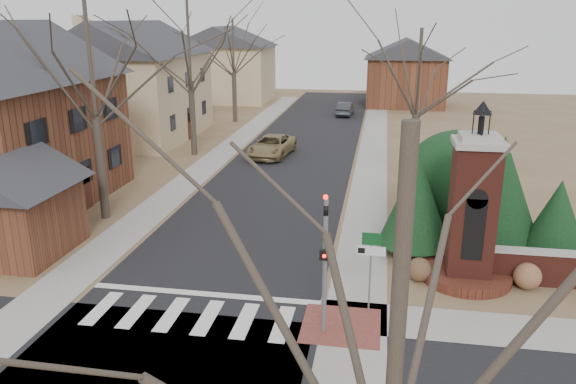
% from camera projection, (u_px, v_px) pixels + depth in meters
% --- Properties ---
extents(ground, '(120.00, 120.00, 0.00)m').
position_uv_depth(ground, '(181.00, 329.00, 17.09)').
color(ground, brown).
rests_on(ground, ground).
extents(main_street, '(8.00, 70.00, 0.01)m').
position_uv_depth(main_street, '(294.00, 158.00, 37.80)').
color(main_street, black).
rests_on(main_street, ground).
extents(crosswalk_zone, '(8.00, 2.20, 0.02)m').
position_uv_depth(crosswalk_zone, '(190.00, 316.00, 17.85)').
color(crosswalk_zone, silver).
rests_on(crosswalk_zone, ground).
extents(stop_bar, '(8.00, 0.35, 0.02)m').
position_uv_depth(stop_bar, '(204.00, 294.00, 19.26)').
color(stop_bar, silver).
rests_on(stop_bar, ground).
extents(sidewalk_right_main, '(2.00, 60.00, 0.02)m').
position_uv_depth(sidewalk_right_main, '(372.00, 161.00, 36.97)').
color(sidewalk_right_main, gray).
rests_on(sidewalk_right_main, ground).
extents(sidewalk_left, '(2.00, 60.00, 0.02)m').
position_uv_depth(sidewalk_left, '(220.00, 155.00, 38.63)').
color(sidewalk_left, gray).
rests_on(sidewalk_left, ground).
extents(curb_apron, '(2.40, 2.40, 0.02)m').
position_uv_depth(curb_apron, '(341.00, 326.00, 17.27)').
color(curb_apron, brown).
rests_on(curb_apron, ground).
extents(traffic_signal_pole, '(0.28, 0.41, 4.50)m').
position_uv_depth(traffic_signal_pole, '(325.00, 253.00, 16.18)').
color(traffic_signal_pole, slate).
rests_on(traffic_signal_pole, ground).
extents(sign_post, '(0.90, 0.07, 2.75)m').
position_uv_depth(sign_post, '(371.00, 257.00, 17.50)').
color(sign_post, slate).
rests_on(sign_post, ground).
extents(brick_gate_monument, '(3.20, 3.20, 6.47)m').
position_uv_depth(brick_gate_monument, '(471.00, 223.00, 19.72)').
color(brick_gate_monument, maroon).
rests_on(brick_gate_monument, ground).
extents(house_stucco_left, '(9.80, 12.80, 9.28)m').
position_uv_depth(house_stucco_left, '(132.00, 78.00, 43.29)').
color(house_stucco_left, beige).
rests_on(house_stucco_left, ground).
extents(garage_left, '(4.80, 4.80, 4.29)m').
position_uv_depth(garage_left, '(10.00, 200.00, 22.01)').
color(garage_left, brown).
rests_on(garage_left, ground).
extents(house_distant_left, '(10.80, 8.80, 8.53)m').
position_uv_depth(house_distant_left, '(225.00, 63.00, 62.92)').
color(house_distant_left, beige).
rests_on(house_distant_left, ground).
extents(house_distant_right, '(8.80, 8.80, 7.30)m').
position_uv_depth(house_distant_right, '(406.00, 71.00, 59.92)').
color(house_distant_right, brown).
rests_on(house_distant_right, ground).
extents(evergreen_near, '(2.80, 2.80, 4.10)m').
position_uv_depth(evergreen_near, '(416.00, 200.00, 21.85)').
color(evergreen_near, '#473D33').
rests_on(evergreen_near, ground).
extents(evergreen_mid, '(3.40, 3.40, 4.70)m').
position_uv_depth(evergreen_mid, '(500.00, 188.00, 22.37)').
color(evergreen_mid, '#473D33').
rests_on(evergreen_mid, ground).
extents(evergreen_far, '(2.40, 2.40, 3.30)m').
position_uv_depth(evergreen_far, '(558.00, 215.00, 21.32)').
color(evergreen_far, '#473D33').
rests_on(evergreen_far, ground).
extents(evergreen_mass, '(4.80, 4.80, 4.80)m').
position_uv_depth(evergreen_mass, '(457.00, 182.00, 23.89)').
color(evergreen_mass, black).
rests_on(evergreen_mass, ground).
extents(bare_tree_0, '(8.05, 8.05, 11.15)m').
position_uv_depth(bare_tree_0, '(89.00, 51.00, 24.39)').
color(bare_tree_0, '#473D33').
rests_on(bare_tree_0, ground).
extents(bare_tree_1, '(8.40, 8.40, 11.64)m').
position_uv_depth(bare_tree_1, '(188.00, 34.00, 36.53)').
color(bare_tree_1, '#473D33').
rests_on(bare_tree_1, ground).
extents(bare_tree_2, '(7.35, 7.35, 10.19)m').
position_uv_depth(bare_tree_2, '(233.00, 42.00, 49.15)').
color(bare_tree_2, '#473D33').
rests_on(bare_tree_2, ground).
extents(bare_tree_3, '(7.00, 7.00, 9.70)m').
position_uv_depth(bare_tree_3, '(419.00, 66.00, 28.97)').
color(bare_tree_3, '#473D33').
rests_on(bare_tree_3, ground).
extents(bare_tree_4, '(6.65, 6.65, 9.21)m').
position_uv_depth(bare_tree_4, '(400.00, 295.00, 5.78)').
color(bare_tree_4, '#473D33').
rests_on(bare_tree_4, ground).
extents(pickup_truck, '(2.92, 5.34, 1.42)m').
position_uv_depth(pickup_truck, '(272.00, 146.00, 38.26)').
color(pickup_truck, '#8F7B4E').
rests_on(pickup_truck, ground).
extents(distant_car, '(1.59, 3.97, 1.28)m').
position_uv_depth(distant_car, '(345.00, 109.00, 54.26)').
color(distant_car, '#34373C').
rests_on(distant_car, ground).
extents(dry_shrub_left, '(0.87, 0.87, 0.87)m').
position_uv_depth(dry_shrub_left, '(420.00, 270.00, 20.13)').
color(dry_shrub_left, brown).
rests_on(dry_shrub_left, ground).
extents(dry_shrub_right, '(0.95, 0.95, 0.95)m').
position_uv_depth(dry_shrub_right, '(527.00, 276.00, 19.53)').
color(dry_shrub_right, brown).
rests_on(dry_shrub_right, ground).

